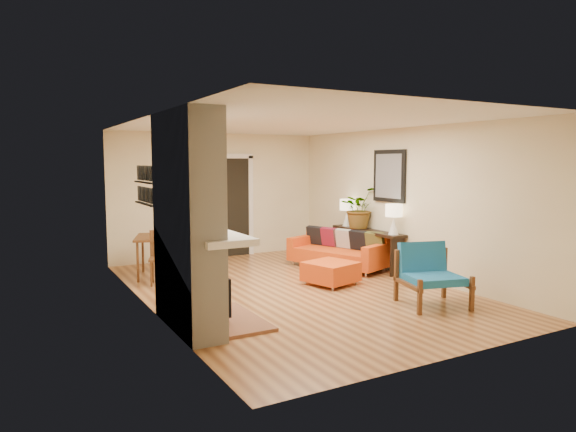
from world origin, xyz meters
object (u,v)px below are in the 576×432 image
(sofa, at_px, (340,251))
(houseplant, at_px, (359,208))
(lamp_far, at_px, (347,209))
(dining_table, at_px, (160,244))
(ottoman, at_px, (331,271))
(console_table, at_px, (367,237))
(lamp_near, at_px, (394,216))
(blue_chair, at_px, (429,271))

(sofa, height_order, houseplant, houseplant)
(lamp_far, bearing_deg, sofa, -138.21)
(dining_table, xyz_separation_m, lamp_far, (3.65, -0.50, 0.49))
(ottoman, bearing_deg, sofa, 49.24)
(ottoman, distance_m, console_table, 1.62)
(sofa, distance_m, console_table, 0.58)
(lamp_near, relative_size, lamp_far, 1.00)
(console_table, bearing_deg, houseplant, 92.10)
(ottoman, height_order, houseplant, houseplant)
(lamp_far, bearing_deg, console_table, -90.00)
(lamp_near, bearing_deg, dining_table, 152.54)
(blue_chair, bearing_deg, ottoman, 109.12)
(dining_table, height_order, houseplant, houseplant)
(console_table, relative_size, lamp_far, 3.43)
(dining_table, bearing_deg, ottoman, -40.52)
(blue_chair, relative_size, houseplant, 1.27)
(sofa, height_order, ottoman, sofa)
(ottoman, xyz_separation_m, lamp_near, (1.36, 0.06, 0.85))
(sofa, bearing_deg, lamp_far, 41.79)
(ottoman, distance_m, dining_table, 3.03)
(ottoman, xyz_separation_m, blue_chair, (0.57, -1.64, 0.25))
(lamp_far, xyz_separation_m, houseplant, (-0.01, -0.39, 0.06))
(blue_chair, xyz_separation_m, lamp_near, (0.80, 1.70, 0.60))
(lamp_near, relative_size, houseplant, 0.68)
(ottoman, xyz_separation_m, lamp_far, (1.36, 1.46, 0.85))
(dining_table, relative_size, console_table, 0.90)
(ottoman, height_order, console_table, console_table)
(console_table, xyz_separation_m, lamp_near, (0.00, -0.74, 0.49))
(dining_table, bearing_deg, sofa, -15.86)
(sofa, bearing_deg, console_table, -29.06)
(blue_chair, relative_size, dining_table, 0.61)
(sofa, relative_size, ottoman, 2.25)
(blue_chair, bearing_deg, lamp_near, 64.83)
(houseplant, bearing_deg, console_table, -87.90)
(dining_table, height_order, console_table, dining_table)
(lamp_far, bearing_deg, dining_table, 172.25)
(lamp_near, height_order, lamp_far, same)
(dining_table, xyz_separation_m, houseplant, (3.64, -0.89, 0.55))
(dining_table, bearing_deg, lamp_far, -7.75)
(houseplant, bearing_deg, ottoman, -141.78)
(dining_table, distance_m, lamp_far, 3.72)
(ottoman, distance_m, lamp_far, 2.17)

